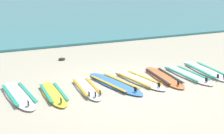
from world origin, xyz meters
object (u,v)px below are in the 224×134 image
at_px(surfboard_4, 139,80).
at_px(surfboard_7, 206,71).
at_px(surfboard_5, 163,77).
at_px(surfboard_1, 53,93).
at_px(surfboard_6, 187,74).
at_px(surfboard_3, 114,83).
at_px(surfboard_2, 87,88).
at_px(surfboard_0, 19,95).

height_order(surfboard_4, surfboard_7, same).
bearing_deg(surfboard_5, surfboard_1, 178.63).
bearing_deg(surfboard_6, surfboard_4, 173.82).
distance_m(surfboard_3, surfboard_7, 3.01).
bearing_deg(surfboard_3, surfboard_2, -179.24).
relative_size(surfboard_0, surfboard_3, 0.97).
height_order(surfboard_0, surfboard_2, same).
bearing_deg(surfboard_7, surfboard_5, 178.57).
height_order(surfboard_2, surfboard_6, same).
bearing_deg(surfboard_2, surfboard_5, -2.43).
bearing_deg(surfboard_1, surfboard_5, -1.37).
bearing_deg(surfboard_4, surfboard_1, -179.91).
bearing_deg(surfboard_2, surfboard_6, -3.43).
distance_m(surfboard_2, surfboard_7, 3.79).
height_order(surfboard_2, surfboard_5, same).
height_order(surfboard_0, surfboard_1, same).
distance_m(surfboard_1, surfboard_2, 0.86).
height_order(surfboard_5, surfboard_7, same).
xyz_separation_m(surfboard_4, surfboard_6, (1.52, -0.16, -0.00)).
distance_m(surfboard_0, surfboard_6, 4.67).
relative_size(surfboard_0, surfboard_1, 1.15).
bearing_deg(surfboard_0, surfboard_4, -5.15).
bearing_deg(surfboard_2, surfboard_0, 170.71).
bearing_deg(surfboard_0, surfboard_5, -5.30).
distance_m(surfboard_4, surfboard_5, 0.76).
relative_size(surfboard_1, surfboard_5, 0.87).
xyz_separation_m(surfboard_1, surfboard_7, (4.65, -0.11, 0.00)).
xyz_separation_m(surfboard_0, surfboard_2, (1.62, -0.26, 0.00)).
distance_m(surfboard_2, surfboard_3, 0.78).
distance_m(surfboard_5, surfboard_7, 1.52).
bearing_deg(surfboard_4, surfboard_7, -2.93).
xyz_separation_m(surfboard_4, surfboard_5, (0.76, -0.08, -0.00)).
xyz_separation_m(surfboard_0, surfboard_6, (4.65, -0.45, 0.00)).
bearing_deg(surfboard_3, surfboard_1, -178.89).
bearing_deg(surfboard_0, surfboard_7, -4.22).
xyz_separation_m(surfboard_3, surfboard_6, (2.25, -0.19, 0.00)).
distance_m(surfboard_1, surfboard_5, 3.14).
xyz_separation_m(surfboard_4, surfboard_7, (2.28, -0.12, 0.00)).
distance_m(surfboard_1, surfboard_6, 3.90).
xyz_separation_m(surfboard_3, surfboard_7, (3.01, -0.14, 0.00)).
bearing_deg(surfboard_3, surfboard_5, -4.09).
xyz_separation_m(surfboard_2, surfboard_4, (1.52, -0.02, -0.00)).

